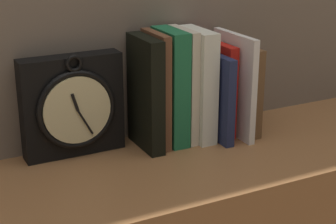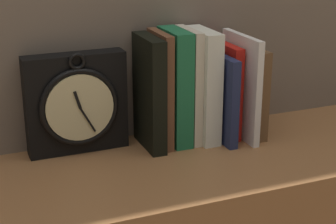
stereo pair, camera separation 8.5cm
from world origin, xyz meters
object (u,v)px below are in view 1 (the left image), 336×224
(book_slot0_black, at_px, (147,93))
(book_slot4_white, at_px, (197,85))
(book_slot5_navy, at_px, (213,96))
(book_slot7_white, at_px, (234,85))
(book_slot6_red, at_px, (219,89))
(book_slot1_brown, at_px, (156,90))
(book_slot3_cream, at_px, (183,85))
(book_slot8_brown, at_px, (241,88))
(clock, at_px, (73,106))
(book_slot2_green, at_px, (170,87))

(book_slot0_black, bearing_deg, book_slot4_white, 0.14)
(book_slot0_black, xyz_separation_m, book_slot5_navy, (0.16, -0.01, -0.02))
(book_slot7_white, bearing_deg, book_slot4_white, 168.34)
(book_slot6_red, bearing_deg, book_slot1_brown, 179.17)
(book_slot6_red, bearing_deg, book_slot7_white, -41.26)
(book_slot3_cream, xyz_separation_m, book_slot8_brown, (0.14, -0.01, -0.02))
(book_slot3_cream, distance_m, book_slot7_white, 0.12)
(book_slot7_white, bearing_deg, book_slot0_black, 175.19)
(clock, height_order, book_slot8_brown, clock)
(book_slot3_cream, bearing_deg, book_slot6_red, -1.65)
(book_slot5_navy, xyz_separation_m, book_slot6_red, (0.03, 0.02, 0.01))
(book_slot1_brown, bearing_deg, book_slot0_black, -166.00)
(book_slot0_black, height_order, book_slot6_red, book_slot0_black)
(book_slot1_brown, height_order, book_slot6_red, book_slot1_brown)
(clock, height_order, book_slot4_white, book_slot4_white)
(book_slot1_brown, relative_size, book_slot2_green, 0.99)
(book_slot0_black, xyz_separation_m, book_slot1_brown, (0.02, 0.01, 0.00))
(book_slot2_green, distance_m, book_slot6_red, 0.12)
(book_slot4_white, distance_m, book_slot7_white, 0.09)
(book_slot3_cream, bearing_deg, book_slot5_navy, -17.07)
(book_slot4_white, relative_size, book_slot7_white, 1.06)
(book_slot0_black, height_order, book_slot1_brown, book_slot1_brown)
(clock, relative_size, book_slot3_cream, 0.88)
(book_slot1_brown, bearing_deg, book_slot7_white, -7.40)
(book_slot5_navy, bearing_deg, book_slot3_cream, 162.93)
(book_slot8_brown, bearing_deg, book_slot6_red, 167.65)
(book_slot6_red, bearing_deg, book_slot4_white, -176.60)
(book_slot0_black, xyz_separation_m, book_slot2_green, (0.06, 0.01, 0.00))
(book_slot0_black, xyz_separation_m, book_slot6_red, (0.18, 0.00, -0.02))
(book_slot6_red, bearing_deg, book_slot0_black, -178.76)
(book_slot8_brown, bearing_deg, book_slot3_cream, 174.46)
(book_slot0_black, relative_size, book_slot5_navy, 1.25)
(book_slot0_black, distance_m, book_slot2_green, 0.06)
(clock, xyz_separation_m, book_slot2_green, (0.21, -0.03, 0.02))
(book_slot1_brown, height_order, book_slot7_white, book_slot1_brown)
(book_slot3_cream, height_order, book_slot6_red, book_slot3_cream)
(book_slot6_red, relative_size, book_slot8_brown, 1.04)
(book_slot3_cream, bearing_deg, book_slot1_brown, -179.71)
(clock, relative_size, book_slot4_white, 0.89)
(book_slot3_cream, bearing_deg, clock, 173.62)
(book_slot2_green, distance_m, book_slot3_cream, 0.03)
(book_slot6_red, bearing_deg, book_slot8_brown, -12.35)
(book_slot2_green, relative_size, book_slot6_red, 1.20)
(book_slot1_brown, bearing_deg, book_slot2_green, -0.65)
(book_slot7_white, bearing_deg, book_slot6_red, 138.74)
(book_slot1_brown, xyz_separation_m, book_slot3_cream, (0.07, 0.00, 0.00))
(clock, height_order, book_slot0_black, book_slot0_black)
(book_slot1_brown, xyz_separation_m, book_slot7_white, (0.18, -0.02, -0.01))
(book_slot6_red, xyz_separation_m, book_slot7_white, (0.02, -0.02, 0.01))
(book_slot1_brown, xyz_separation_m, book_slot2_green, (0.03, -0.00, 0.00))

